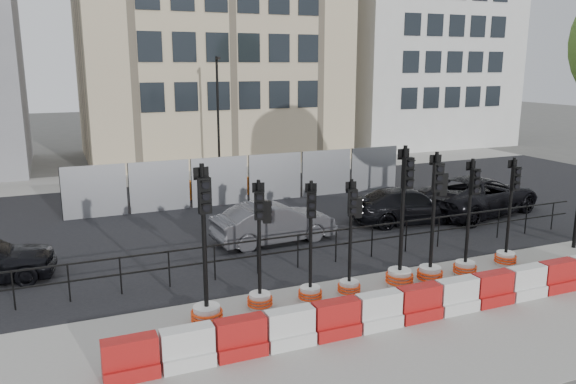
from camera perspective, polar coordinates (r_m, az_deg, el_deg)
name	(u,v)px	position (r m, az deg, el deg)	size (l,w,h in m)	color
ground	(356,277)	(15.46, 6.94, -8.56)	(120.00, 120.00, 0.00)	#51514C
sidewalk_near	(423,322)	(13.17, 13.57, -12.75)	(40.00, 6.00, 0.02)	gray
road	(265,214)	(21.50, -2.32, -2.27)	(40.00, 14.00, 0.03)	black
sidewalk_far	(205,173)	(29.89, -8.40, 1.90)	(40.00, 4.00, 0.02)	gray
building_cream	(207,7)	(35.81, -8.19, 18.15)	(15.00, 10.06, 18.00)	tan
building_white	(415,30)	(42.18, 12.78, 15.79)	(12.00, 9.06, 16.00)	silver
kerb_railing	(336,240)	(16.22, 4.91, -4.90)	(18.00, 0.04, 1.00)	black
heras_fencing	(242,183)	(23.91, -4.72, 0.89)	(14.33, 1.72, 2.00)	gray
lamp_post_far	(218,113)	(28.60, -7.11, 7.95)	(0.12, 0.56, 6.00)	black
barrier_row	(419,304)	(13.16, 13.14, -11.03)	(13.60, 0.50, 0.80)	#B1210E
traffic_signal_a	(206,293)	(12.56, -8.30, -10.13)	(0.71, 0.71, 3.62)	silver
traffic_signal_b	(260,279)	(13.23, -2.85, -8.82)	(0.61, 0.61, 3.09)	silver
traffic_signal_c	(310,277)	(13.66, 2.29, -8.64)	(0.59, 0.59, 2.99)	silver
traffic_signal_d	(350,268)	(14.07, 6.32, -7.68)	(0.58, 0.58, 2.95)	silver
traffic_signal_e	(401,258)	(14.77, 11.37, -6.62)	(0.72, 0.72, 3.68)	silver
traffic_signal_f	(432,252)	(15.20, 14.40, -5.94)	(0.69, 0.69, 3.48)	silver
traffic_signal_g	(466,252)	(15.96, 17.67, -5.86)	(0.64, 0.64, 3.23)	silver
traffic_signal_h	(507,243)	(17.19, 21.36, -4.89)	(0.61, 0.61, 3.12)	silver
car_b	(274,223)	(18.02, -1.41, -3.15)	(4.05, 1.66, 1.31)	#414145
car_c	(409,206)	(20.74, 12.17, -1.35)	(4.54, 2.29, 1.27)	black
car_d	(479,195)	(22.64, 18.81, -0.30)	(5.69, 3.55, 1.47)	black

